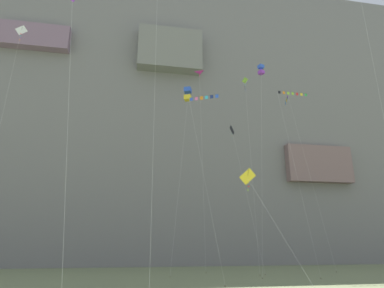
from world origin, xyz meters
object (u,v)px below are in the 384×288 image
object	(u,v)px
kite_box_high_center	(261,71)
kite_diamond_upper_left	(246,94)
kite_banner_upper_mid	(293,104)
kite_diamond_mid_left	(250,181)
kite_delta_front_field	(200,87)
kite_banner_high_right	(291,114)
kite_box_low_left	(188,94)
kite_diamond_upper_right	(18,47)
kite_banner_mid_center	(205,111)
kite_diamond_far_right	(233,136)
kite_delta_far_left	(78,5)

from	to	relation	value
kite_box_high_center	kite_diamond_upper_left	distance (m)	6.68
kite_banner_upper_mid	kite_diamond_mid_left	size ratio (longest dim) A/B	2.48
kite_diamond_mid_left	kite_diamond_upper_left	xyz separation A→B (m)	(6.71, 17.67, 17.41)
kite_delta_front_field	kite_diamond_upper_left	bearing A→B (deg)	-14.26
kite_banner_high_right	kite_delta_front_field	xyz separation A→B (m)	(-15.71, -0.59, 3.29)
kite_banner_upper_mid	kite_diamond_upper_left	xyz separation A→B (m)	(-5.74, 4.15, 3.03)
kite_delta_front_field	kite_box_low_left	distance (m)	3.21
kite_delta_front_field	kite_diamond_upper_right	bearing A→B (deg)	-161.08
kite_banner_high_right	kite_delta_front_field	size ratio (longest dim) A/B	0.92
kite_delta_front_field	kite_banner_high_right	bearing A→B (deg)	2.13
kite_delta_front_field	kite_diamond_mid_left	distance (m)	27.21
kite_delta_front_field	kite_diamond_mid_left	bearing A→B (deg)	-89.01
kite_box_high_center	kite_banner_mid_center	size ratio (longest dim) A/B	1.42
kite_diamond_mid_left	kite_diamond_upper_left	distance (m)	25.70
kite_diamond_far_right	kite_delta_far_left	xyz separation A→B (m)	(-19.65, -23.76, 1.68)
kite_box_high_center	kite_banner_high_right	bearing A→B (deg)	45.88
kite_banner_high_right	kite_box_high_center	bearing A→B (deg)	-134.12
kite_banner_high_right	kite_diamond_upper_right	xyz separation A→B (m)	(-40.61, -9.12, 2.16)
kite_box_high_center	kite_delta_far_left	distance (m)	27.85
kite_banner_mid_center	kite_box_low_left	xyz separation A→B (m)	(0.31, 13.25, 8.32)
kite_box_high_center	kite_diamond_upper_left	xyz separation A→B (m)	(0.09, 6.66, -0.53)
kite_diamond_far_right	kite_delta_far_left	size ratio (longest dim) A/B	0.98
kite_diamond_mid_left	kite_diamond_upper_right	xyz separation A→B (m)	(-25.24, 10.92, 17.87)
kite_banner_high_right	kite_delta_front_field	distance (m)	16.06
kite_banner_mid_center	kite_delta_far_left	distance (m)	16.52
kite_box_low_left	kite_delta_far_left	bearing A→B (deg)	-117.65
kite_diamond_upper_left	kite_box_high_center	bearing A→B (deg)	-90.80
kite_banner_high_right	kite_diamond_far_right	size ratio (longest dim) A/B	1.29
kite_diamond_far_right	kite_diamond_upper_right	xyz separation A→B (m)	(-29.78, -7.40, 7.43)
kite_diamond_far_right	kite_diamond_upper_right	world-z (taller)	kite_diamond_upper_right
kite_diamond_far_right	kite_banner_high_right	bearing A→B (deg)	9.02
kite_banner_high_right	kite_diamond_mid_left	world-z (taller)	kite_banner_high_right
kite_banner_high_right	kite_diamond_mid_left	size ratio (longest dim) A/B	2.69
kite_banner_upper_mid	kite_delta_far_left	size ratio (longest dim) A/B	1.17
kite_banner_high_right	kite_box_high_center	xyz separation A→B (m)	(-8.76, -9.03, 2.22)
kite_banner_high_right	kite_banner_mid_center	size ratio (longest dim) A/B	1.41
kite_banner_upper_mid	kite_delta_far_left	world-z (taller)	kite_banner_upper_mid
kite_box_high_center	kite_banner_mid_center	xyz separation A→B (m)	(-9.53, -5.84, -9.27)
kite_box_low_left	kite_diamond_upper_right	distance (m)	23.86
kite_diamond_upper_left	kite_box_low_left	bearing A→B (deg)	175.34
kite_box_low_left	kite_diamond_upper_right	size ratio (longest dim) A/B	0.89
kite_diamond_upper_right	kite_banner_mid_center	bearing A→B (deg)	-14.44
kite_diamond_mid_left	kite_banner_mid_center	bearing A→B (deg)	119.38
kite_diamond_far_right	kite_delta_far_left	bearing A→B (deg)	-129.60
kite_banner_mid_center	kite_diamond_upper_left	world-z (taller)	kite_diamond_upper_left
kite_box_low_left	kite_diamond_far_right	size ratio (longest dim) A/B	1.26
kite_banner_upper_mid	kite_delta_far_left	bearing A→B (deg)	-145.48
kite_diamond_mid_left	kite_diamond_upper_left	bearing A→B (deg)	69.22
kite_banner_high_right	kite_diamond_upper_left	world-z (taller)	kite_diamond_upper_left
kite_banner_high_right	kite_diamond_mid_left	xyz separation A→B (m)	(-15.37, -20.05, -15.72)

